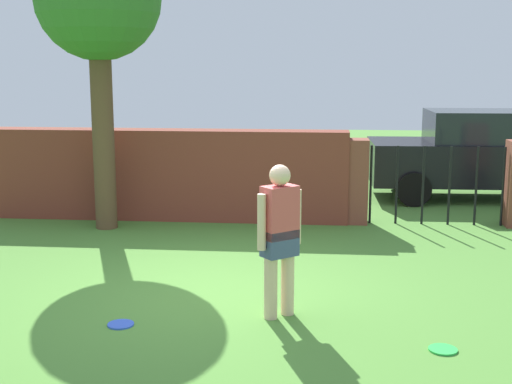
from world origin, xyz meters
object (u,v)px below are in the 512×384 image
frisbee_green (443,350)px  person (280,234)px  car (479,155)px  frisbee_blue (121,324)px  tree (98,3)px

frisbee_green → person: bearing=154.5°
car → frisbee_blue: car is taller
person → frisbee_green: (1.58, -0.75, -0.89)m
person → frisbee_blue: size_ratio=6.00×
person → frisbee_blue: 1.87m
tree → person: (3.02, -3.73, -2.63)m
frisbee_blue → frisbee_green: same height
tree → frisbee_green: (4.60, -4.48, -3.52)m
car → frisbee_blue: size_ratio=15.71×
person → frisbee_blue: (-1.59, -0.42, -0.89)m
frisbee_green → tree: bearing=135.8°
car → frisbee_green: 7.85m
person → car: car is taller
frisbee_blue → frisbee_green: (3.17, -0.34, 0.00)m
person → frisbee_green: person is taller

